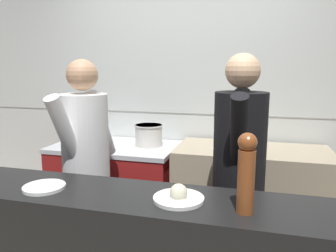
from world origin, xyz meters
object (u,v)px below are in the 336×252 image
at_px(mixing_bowl_steel, 223,142).
at_px(plated_dish_dessert, 179,196).
at_px(oven_range, 117,187).
at_px(plated_dish_appetiser, 44,187).
at_px(pepper_mill, 246,172).
at_px(stock_pot, 88,134).
at_px(chef_head_cook, 86,162).
at_px(sauce_pot, 149,135).
at_px(chef_sous, 239,168).

distance_m(mixing_bowl_steel, plated_dish_dessert, 1.35).
relative_size(oven_range, plated_dish_appetiser, 5.27).
distance_m(plated_dish_appetiser, plated_dish_dessert, 0.74).
height_order(plated_dish_appetiser, pepper_mill, pepper_mill).
bearing_deg(mixing_bowl_steel, stock_pot, -179.03).
bearing_deg(chef_head_cook, pepper_mill, -21.55).
bearing_deg(sauce_pot, pepper_mill, -57.19).
relative_size(sauce_pot, chef_sous, 0.16).
height_order(pepper_mill, chef_sous, chef_sous).
xyz_separation_m(sauce_pot, plated_dish_dessert, (0.63, -1.41, 0.00)).
relative_size(pepper_mill, chef_sous, 0.22).
bearing_deg(sauce_pot, oven_range, -170.13).
xyz_separation_m(plated_dish_appetiser, plated_dish_dessert, (0.74, 0.04, 0.01)).
relative_size(mixing_bowl_steel, pepper_mill, 0.55).
height_order(sauce_pot, plated_dish_appetiser, sauce_pot).
distance_m(stock_pot, pepper_mill, 2.08).
distance_m(oven_range, chef_head_cook, 0.92).
relative_size(mixing_bowl_steel, plated_dish_dessert, 0.81).
distance_m(mixing_bowl_steel, plated_dish_appetiser, 1.61).
bearing_deg(stock_pot, pepper_mill, -41.80).
xyz_separation_m(stock_pot, pepper_mill, (1.55, -1.38, 0.18)).
relative_size(sauce_pot, chef_head_cook, 0.16).
bearing_deg(oven_range, mixing_bowl_steel, -0.43).
height_order(oven_range, sauce_pot, sauce_pot).
height_order(oven_range, mixing_bowl_steel, mixing_bowl_steel).
relative_size(oven_range, sauce_pot, 4.36).
relative_size(oven_range, pepper_mill, 3.21).
xyz_separation_m(stock_pot, plated_dish_dessert, (1.23, -1.33, 0.01)).
bearing_deg(chef_sous, stock_pot, 155.51).
distance_m(oven_range, sauce_pot, 0.63).
relative_size(stock_pot, plated_dish_appetiser, 1.14).
bearing_deg(mixing_bowl_steel, chef_head_cook, -140.16).
height_order(sauce_pot, chef_head_cook, chef_head_cook).
bearing_deg(chef_head_cook, plated_dish_dessert, -27.56).
distance_m(stock_pot, chef_head_cook, 0.84).
xyz_separation_m(stock_pot, sauce_pot, (0.60, 0.09, 0.01)).
xyz_separation_m(oven_range, plated_dish_appetiser, (0.21, -1.39, 0.53)).
xyz_separation_m(mixing_bowl_steel, pepper_mill, (0.24, -1.40, 0.20)).
bearing_deg(stock_pot, chef_sous, -23.88).
distance_m(mixing_bowl_steel, chef_head_cook, 1.19).
bearing_deg(mixing_bowl_steel, pepper_mill, -80.45).
relative_size(stock_pot, sauce_pot, 0.94).
height_order(oven_range, plated_dish_dessert, plated_dish_dessert).
bearing_deg(plated_dish_appetiser, pepper_mill, -1.07).
distance_m(oven_range, plated_dish_dessert, 1.74).
height_order(oven_range, chef_head_cook, chef_head_cook).
bearing_deg(plated_dish_appetiser, mixing_bowl_steel, 59.28).
xyz_separation_m(sauce_pot, plated_dish_appetiser, (-0.11, -1.45, -0.01)).
bearing_deg(mixing_bowl_steel, plated_dish_appetiser, -120.72).
bearing_deg(sauce_pot, chef_sous, -40.06).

